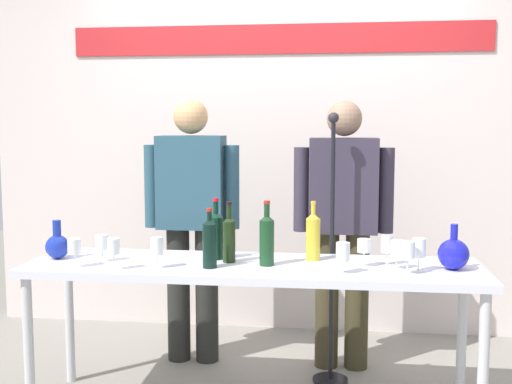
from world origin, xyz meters
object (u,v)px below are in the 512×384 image
Objects in this scene: wine_glass_right_0 at (343,252)px; wine_glass_right_4 at (397,249)px; wine_glass_right_2 at (408,250)px; display_table at (252,277)px; presenter_left at (192,214)px; wine_glass_right_1 at (419,248)px; wine_bottle_3 at (313,235)px; wine_glass_left_1 at (157,247)px; wine_bottle_4 at (267,238)px; presenter_right at (343,218)px; wine_bottle_0 at (216,234)px; wine_bottle_1 at (229,237)px; wine_glass_left_0 at (114,247)px; wine_bottle_2 at (210,242)px; wine_glass_left_3 at (74,247)px; microphone_stand at (331,294)px; decanter_blue_left at (58,245)px; decanter_blue_right at (453,253)px; wine_glass_right_3 at (364,246)px; wine_glass_right_5 at (387,245)px; wine_glass_left_2 at (102,243)px.

wine_glass_right_0 reaches higher than wine_glass_right_4.
display_table is at bearing 170.33° from wine_glass_right_2.
presenter_left is 10.19× the size of wine_glass_right_1.
wine_bottle_3 is 0.79m from wine_glass_left_1.
wine_bottle_4 reaches higher than wine_bottle_3.
presenter_right reaches higher than wine_bottle_0.
wine_bottle_0 is 0.69m from wine_glass_right_0.
wine_glass_right_1 is at bearing -5.11° from wine_bottle_1.
wine_glass_left_0 is (-0.19, -0.85, -0.04)m from presenter_left.
wine_bottle_4 reaches higher than display_table.
wine_bottle_1 is (0.33, -0.62, -0.02)m from presenter_left.
wine_bottle_2 reaches higher than wine_glass_right_2.
wine_bottle_4 is at bearing 9.52° from wine_glass_left_3.
wine_bottle_0 reaches higher than wine_glass_right_1.
wine_glass_right_1 is 0.72m from microphone_stand.
decanter_blue_left reaches higher than wine_glass_left_1.
presenter_left is at bearing -180.00° from presenter_right.
wine_glass_right_2 is at bearing -69.46° from presenter_right.
wine_bottle_2 is 1.85× the size of wine_glass_right_1.
decanter_blue_right is at bearing -51.06° from presenter_right.
wine_glass_right_0 is 0.29m from wine_glass_right_4.
wine_bottle_3 is at bearing 150.43° from wine_glass_right_2.
decanter_blue_left is 0.84m from wine_bottle_2.
wine_glass_right_1 is at bearing 51.27° from wine_glass_right_2.
presenter_right is 10.52× the size of wine_glass_left_1.
wine_glass_left_3 is (-0.40, -0.82, -0.05)m from presenter_left.
wine_bottle_1 is at bearing 24.27° from wine_glass_left_0.
wine_glass_right_3 is at bearing 10.25° from wine_glass_left_0.
wine_bottle_1 is 2.08× the size of wine_glass_right_5.
wine_glass_right_3 is 0.98× the size of wine_glass_right_4.
microphone_stand is (0.52, 0.38, -0.38)m from wine_bottle_1.
wine_glass_right_3 is at bearing -6.00° from wine_bottle_0.
wine_glass_left_0 is 0.97× the size of wine_glass_right_1.
presenter_right is (-0.52, 0.64, 0.06)m from decanter_blue_right.
display_table is 0.79m from wine_glass_left_2.
presenter_left is 11.49× the size of wine_glass_left_3.
display_table is at bearing -125.18° from presenter_right.
wine_glass_right_2 is (0.94, -0.02, -0.01)m from wine_bottle_2.
decanter_blue_right is 0.72× the size of wine_bottle_1.
wine_glass_left_3 is 0.94× the size of wine_glass_right_5.
presenter_left is 1.27m from wine_glass_right_5.
wine_glass_right_2 is 0.11m from wine_glass_right_4.
wine_glass_right_5 is at bearing -51.95° from microphone_stand.
wine_bottle_4 is at bearing 14.39° from wine_glass_left_0.
wine_glass_right_5 reaches higher than wine_glass_right_0.
wine_bottle_1 is at bearing -177.59° from wine_glass_right_5.
wine_bottle_2 is at bearing -151.17° from display_table.
wine_glass_left_2 is 0.17m from wine_glass_left_3.
wine_bottle_0 is at bearing -151.65° from microphone_stand.
wine_glass_left_1 is 0.89m from wine_glass_right_0.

